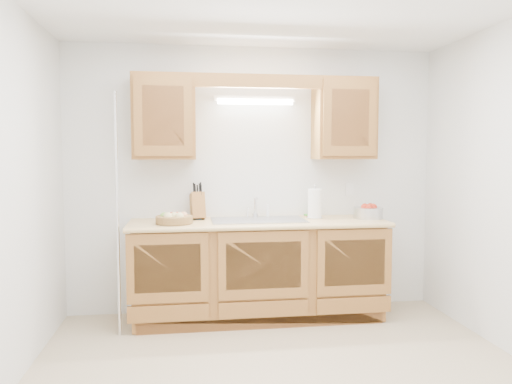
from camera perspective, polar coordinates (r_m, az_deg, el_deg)
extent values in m
plane|color=tan|center=(3.61, 3.20, -20.21)|extent=(3.50, 3.50, 0.00)
cube|color=silver|center=(4.77, -0.25, 1.38)|extent=(3.50, 0.02, 2.50)
cube|color=silver|center=(1.85, 12.48, -3.58)|extent=(3.50, 0.02, 2.50)
cube|color=silver|center=(3.41, -26.92, -0.32)|extent=(0.02, 3.00, 2.50)
cube|color=olive|center=(4.59, 0.27, -8.97)|extent=(2.20, 0.60, 0.86)
cube|color=tan|center=(4.49, 0.30, -3.55)|extent=(2.30, 0.63, 0.04)
cube|color=olive|center=(4.57, -10.45, 8.40)|extent=(0.55, 0.33, 0.75)
cube|color=olive|center=(4.79, 10.00, 8.21)|extent=(0.55, 0.33, 0.75)
cube|color=olive|center=(4.50, 0.30, 12.57)|extent=(2.20, 0.05, 0.12)
cylinder|color=white|center=(4.68, -0.08, 10.27)|extent=(0.70, 0.05, 0.05)
cube|color=white|center=(4.72, -0.13, 10.60)|extent=(0.76, 0.06, 0.05)
cube|color=#9E9EA3|center=(4.51, 0.26, -3.22)|extent=(0.84, 0.46, 0.01)
cube|color=#9E9EA3|center=(4.49, -2.40, -4.32)|extent=(0.39, 0.40, 0.16)
cube|color=#9E9EA3|center=(4.55, 2.88, -4.20)|extent=(0.39, 0.40, 0.16)
cylinder|color=silver|center=(4.70, -0.09, -2.70)|extent=(0.06, 0.06, 0.04)
cylinder|color=silver|center=(4.69, -0.09, -1.73)|extent=(0.02, 0.02, 0.16)
cylinder|color=silver|center=(4.63, 0.00, -0.69)|extent=(0.02, 0.12, 0.02)
cylinder|color=white|center=(4.72, 1.36, -2.19)|extent=(0.03, 0.03, 0.12)
cylinder|color=silver|center=(4.22, -15.55, -2.59)|extent=(0.03, 0.03, 2.00)
cube|color=white|center=(4.98, 10.65, 0.29)|extent=(0.08, 0.01, 0.12)
cylinder|color=olive|center=(4.35, -9.33, -3.13)|extent=(0.37, 0.37, 0.06)
sphere|color=#D8C67F|center=(4.31, -10.04, -2.82)|extent=(0.08, 0.08, 0.08)
sphere|color=#D8C67F|center=(4.30, -8.76, -2.83)|extent=(0.08, 0.08, 0.08)
sphere|color=tan|center=(4.38, -8.29, -2.71)|extent=(0.07, 0.07, 0.07)
sphere|color=#AF2614|center=(4.40, -9.55, -2.70)|extent=(0.07, 0.07, 0.07)
sphere|color=#72A53F|center=(4.38, -10.48, -2.75)|extent=(0.07, 0.07, 0.07)
sphere|color=#D8C67F|center=(4.34, -9.33, -2.78)|extent=(0.08, 0.08, 0.08)
sphere|color=#AF2614|center=(4.43, -8.97, -2.67)|extent=(0.07, 0.07, 0.07)
cube|color=olive|center=(4.62, -6.69, -1.60)|extent=(0.15, 0.22, 0.27)
cylinder|color=black|center=(4.58, -7.11, 0.14)|extent=(0.02, 0.04, 0.10)
cylinder|color=black|center=(4.58, -6.70, 0.20)|extent=(0.02, 0.04, 0.10)
cylinder|color=black|center=(4.58, -6.29, 0.25)|extent=(0.02, 0.04, 0.10)
cylinder|color=black|center=(4.63, -6.99, 0.33)|extent=(0.02, 0.04, 0.10)
cylinder|color=black|center=(4.63, -6.44, 0.39)|extent=(0.02, 0.04, 0.10)
cylinder|color=black|center=(4.66, -7.13, 0.46)|extent=(0.02, 0.04, 0.10)
cylinder|color=black|center=(4.66, -6.32, 0.52)|extent=(0.02, 0.04, 0.10)
cylinder|color=#F04D0D|center=(4.66, -6.70, -1.87)|extent=(0.09, 0.09, 0.19)
cylinder|color=white|center=(4.65, -6.71, -0.67)|extent=(0.06, 0.06, 0.01)
imported|color=#297DD1|center=(4.62, -6.69, -1.91)|extent=(0.10, 0.11, 0.19)
cube|color=#CC333F|center=(4.84, 6.20, -2.73)|extent=(0.12, 0.09, 0.01)
cube|color=green|center=(4.84, 6.20, -2.62)|extent=(0.12, 0.09, 0.02)
cylinder|color=silver|center=(4.68, 6.71, -2.95)|extent=(0.16, 0.16, 0.01)
cylinder|color=silver|center=(4.66, 6.73, -1.10)|extent=(0.02, 0.02, 0.31)
cylinder|color=white|center=(4.66, 6.73, -1.28)|extent=(0.16, 0.16, 0.26)
sphere|color=silver|center=(4.65, 6.75, 0.83)|extent=(0.02, 0.02, 0.02)
cylinder|color=silver|center=(4.75, 12.68, -2.34)|extent=(0.33, 0.33, 0.10)
sphere|color=#AF2614|center=(4.73, 12.34, -1.72)|extent=(0.07, 0.07, 0.07)
sphere|color=#AF2614|center=(4.78, 12.95, -1.68)|extent=(0.07, 0.07, 0.07)
sphere|color=#AF2614|center=(4.72, 12.82, -1.75)|extent=(0.07, 0.07, 0.07)
sphere|color=#AF2614|center=(4.74, 13.25, -1.73)|extent=(0.07, 0.07, 0.07)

